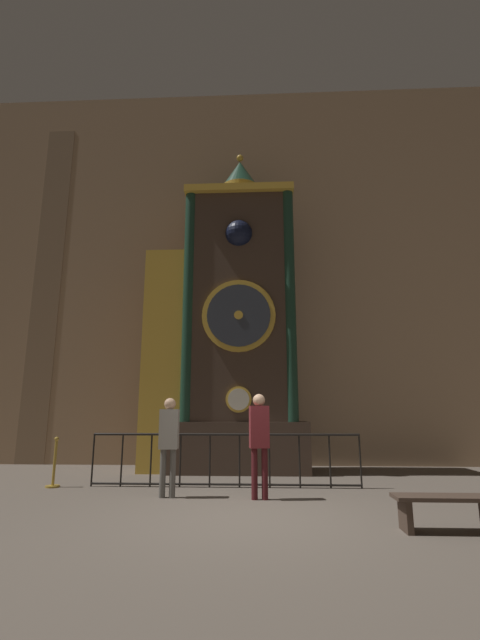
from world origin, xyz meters
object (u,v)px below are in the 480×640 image
Objects in this scene: visitor_near at (169,436)px; visitor_bench at (446,506)px; stanchion_post at (54,471)px; clock_tower at (227,327)px; visitor_far at (259,434)px.

visitor_near is 1.34× the size of visitor_bench.
visitor_bench is at bearing -24.72° from stanchion_post.
visitor_near is 1.76× the size of stanchion_post.
clock_tower is at bearing 74.86° from visitor_near.
visitor_far is 1.39× the size of visitor_bench.
visitor_near is at bearing -20.84° from stanchion_post.
stanchion_post is (-3.34, -2.50, -3.48)m from clock_tower.
visitor_far is at bearing -76.32° from clock_tower.
visitor_near is 0.96× the size of visitor_far.
visitor_near reaches higher than stanchion_post.
stanchion_post is (-4.21, 1.08, -0.78)m from visitor_far.
clock_tower is 5.01× the size of visitor_far.
stanchion_post is 7.27m from visitor_bench.
clock_tower is at bearing 94.30° from visitor_far.
visitor_near is 2.83m from stanchion_post.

